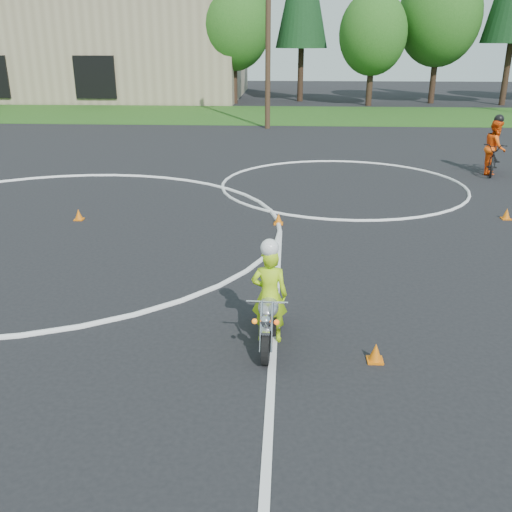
{
  "coord_description": "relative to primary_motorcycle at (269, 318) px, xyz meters",
  "views": [
    {
      "loc": [
        6.18,
        -10.71,
        4.54
      ],
      "look_at": [
        5.66,
        -1.66,
        1.1
      ],
      "focal_mm": 40.0,
      "sensor_mm": 36.0,
      "label": 1
    }
  ],
  "objects": [
    {
      "name": "course_markings",
      "position": [
        -3.76,
        7.05,
        -0.45
      ],
      "size": [
        19.05,
        19.05,
        0.12
      ],
      "color": "silver",
      "rests_on": "ground"
    },
    {
      "name": "rider_second_grp",
      "position": [
        7.62,
        12.83,
        0.29
      ],
      "size": [
        1.42,
        2.32,
        2.11
      ],
      "rotation": [
        0.0,
        0.0,
        -0.32
      ],
      "color": "black",
      "rests_on": "ground"
    },
    {
      "name": "warehouse",
      "position": [
        -23.93,
        42.69,
        3.71
      ],
      "size": [
        41.0,
        17.0,
        8.3
      ],
      "color": "tan",
      "rests_on": "ground"
    },
    {
      "name": "rider_primary_grp",
      "position": [
        -0.0,
        0.13,
        0.38
      ],
      "size": [
        0.59,
        0.4,
        1.74
      ],
      "rotation": [
        0.0,
        0.0,
        -0.04
      ],
      "color": "#A5D616",
      "rests_on": "ground"
    },
    {
      "name": "primary_motorcycle",
      "position": [
        0.0,
        0.0,
        0.0
      ],
      "size": [
        0.62,
        1.78,
        0.93
      ],
      "rotation": [
        0.0,
        0.0,
        -0.04
      ],
      "color": "black",
      "rests_on": "ground"
    },
    {
      "name": "utility_poles",
      "position": [
        -0.93,
        23.69,
        4.74
      ],
      "size": [
        41.6,
        1.12,
        10.0
      ],
      "color": "#473321",
      "rests_on": "ground"
    },
    {
      "name": "traffic_cones",
      "position": [
        -0.85,
        5.39,
        -0.32
      ],
      "size": [
        21.06,
        12.97,
        0.3
      ],
      "color": "#D7640B",
      "rests_on": "ground"
    },
    {
      "name": "grass_strip",
      "position": [
        -5.93,
        29.69,
        -0.44
      ],
      "size": [
        120.0,
        10.0,
        0.02
      ],
      "primitive_type": "cube",
      "color": "#1E4714",
      "rests_on": "ground"
    },
    {
      "name": "treeline",
      "position": [
        8.86,
        37.3,
        6.16
      ],
      "size": [
        38.2,
        8.1,
        14.52
      ],
      "color": "#382619",
      "rests_on": "ground"
    }
  ]
}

